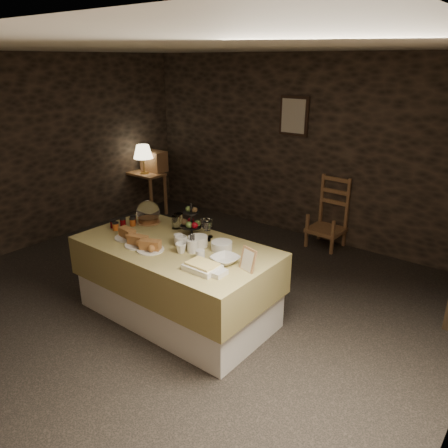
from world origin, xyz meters
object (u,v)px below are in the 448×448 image
Objects in this scene: buffet_table at (176,276)px; wine_rack at (154,161)px; console_table at (145,180)px; fruit_stand at (191,222)px; table_lamp at (143,152)px; chair at (329,216)px.

buffet_table is 3.44m from wine_rack.
wine_rack is at bearing 140.13° from buffet_table.
console_table is (-2.67, 2.01, 0.13)m from buffet_table.
wine_rack is (-2.62, 2.19, 0.43)m from buffet_table.
fruit_stand is (2.61, -1.70, 0.34)m from console_table.
fruit_stand is (-0.06, 0.31, 0.47)m from buffet_table.
wine_rack is at bearing 90.00° from table_lamp.
console_table is 1.51× the size of table_lamp.
fruit_stand reaches higher than buffet_table.
console_table is at bearing -105.52° from wine_rack.
buffet_table reaches higher than console_table.
table_lamp reaches higher than wine_rack.
chair is (3.02, 0.47, -0.45)m from wine_rack.
table_lamp is at bearing -45.00° from console_table.
chair is at bearing 13.15° from table_lamp.
console_table is at bearing 146.94° from fruit_stand.
console_table is at bearing -165.88° from chair.
table_lamp reaches higher than console_table.
buffet_table is 3.34m from console_table.
table_lamp reaches higher than buffet_table.
wine_rack reaches higher than buffet_table.
buffet_table is at bearing -79.25° from fruit_stand.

